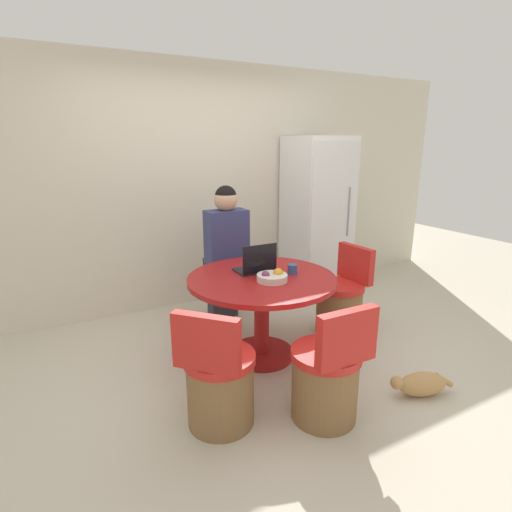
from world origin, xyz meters
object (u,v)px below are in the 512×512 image
(cat, at_px, (421,384))
(dining_table, at_px, (262,297))
(chair_near_left_corner, at_px, (219,384))
(person_seated, at_px, (225,247))
(chair_right_side, at_px, (340,303))
(laptop, at_px, (256,266))
(refrigerator, at_px, (317,217))
(fruit_bowl, at_px, (273,277))
(chair_near_camera, at_px, (327,379))

(cat, bearing_deg, dining_table, -34.46)
(chair_near_left_corner, relative_size, cat, 1.78)
(person_seated, bearing_deg, chair_right_side, 138.11)
(dining_table, xyz_separation_m, laptop, (0.01, 0.13, 0.24))
(refrigerator, relative_size, fruit_bowl, 7.61)
(fruit_bowl, bearing_deg, dining_table, 98.87)
(chair_near_left_corner, bearing_deg, cat, -149.95)
(person_seated, xyz_separation_m, laptop, (-0.03, -0.70, -0.00))
(laptop, bearing_deg, fruit_bowl, 91.38)
(dining_table, height_order, chair_near_camera, chair_near_camera)
(chair_near_left_corner, bearing_deg, chair_near_camera, -157.26)
(laptop, bearing_deg, refrigerator, -143.86)
(person_seated, bearing_deg, chair_near_left_corner, 64.40)
(chair_right_side, bearing_deg, person_seated, -135.77)
(chair_near_left_corner, xyz_separation_m, chair_right_side, (1.55, 0.68, 0.00))
(refrigerator, height_order, chair_near_camera, refrigerator)
(dining_table, distance_m, chair_near_left_corner, 0.94)
(chair_right_side, relative_size, cat, 1.78)
(refrigerator, relative_size, person_seated, 1.33)
(chair_right_side, bearing_deg, chair_near_left_corner, -70.14)
(chair_right_side, distance_m, person_seated, 1.25)
(refrigerator, relative_size, chair_near_camera, 2.22)
(refrigerator, distance_m, cat, 2.38)
(chair_near_left_corner, bearing_deg, dining_table, -90.00)
(chair_near_camera, bearing_deg, laptop, -90.72)
(refrigerator, distance_m, chair_right_side, 1.31)
(refrigerator, height_order, cat, refrigerator)
(chair_near_camera, bearing_deg, chair_right_side, -132.60)
(refrigerator, bearing_deg, chair_right_side, -113.82)
(chair_near_left_corner, height_order, chair_right_side, same)
(dining_table, height_order, cat, dining_table)
(chair_near_camera, relative_size, cat, 1.78)
(refrigerator, xyz_separation_m, chair_right_side, (-0.46, -1.05, -0.64))
(chair_near_left_corner, xyz_separation_m, laptop, (0.67, 0.75, 0.49))
(dining_table, height_order, chair_right_side, chair_right_side)
(chair_right_side, relative_size, laptop, 2.67)
(dining_table, distance_m, chair_right_side, 0.94)
(dining_table, xyz_separation_m, fruit_bowl, (0.02, -0.14, 0.21))
(dining_table, relative_size, laptop, 3.89)
(person_seated, relative_size, laptop, 4.44)
(chair_near_camera, height_order, chair_near_left_corner, same)
(chair_near_camera, relative_size, laptop, 2.67)
(laptop, bearing_deg, chair_right_side, 175.76)
(refrigerator, height_order, laptop, refrigerator)
(chair_right_side, bearing_deg, refrigerator, 152.30)
(refrigerator, bearing_deg, chair_near_left_corner, -139.32)
(fruit_bowl, bearing_deg, chair_near_camera, -92.67)
(chair_right_side, height_order, laptop, laptop)
(chair_right_side, height_order, cat, chair_right_side)
(cat, bearing_deg, chair_near_camera, 9.83)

